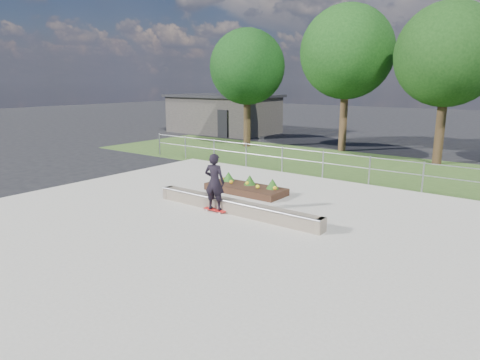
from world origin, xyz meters
name	(u,v)px	position (x,y,z in m)	size (l,w,h in m)	color
ground	(203,226)	(0.00, 0.00, 0.00)	(120.00, 120.00, 0.00)	black
grass_verge	(355,166)	(0.00, 11.00, 0.01)	(30.00, 8.00, 0.02)	#324D1F
concrete_slab	(203,225)	(0.00, 0.00, 0.03)	(15.00, 15.00, 0.06)	#A5A092
fence	(323,161)	(0.00, 7.50, 0.77)	(20.06, 0.06, 1.20)	gray
building	(224,113)	(-14.00, 18.00, 1.51)	(8.40, 5.40, 3.00)	#2F2D2A
tree_far_left	(247,67)	(-8.00, 13.00, 4.85)	(4.55, 4.55, 7.15)	black
tree_mid_left	(347,52)	(-2.50, 15.00, 5.61)	(5.25, 5.25, 8.25)	#352315
tree_mid_right	(448,55)	(3.00, 14.00, 5.23)	(4.90, 4.90, 7.70)	black
grind_ledge	(235,207)	(0.11, 1.36, 0.26)	(6.00, 0.44, 0.43)	brown
planter_bed	(246,187)	(-1.13, 3.63, 0.24)	(3.00, 1.20, 0.61)	black
skateboarder	(215,182)	(-0.47, 1.09, 1.02)	(0.80, 0.57, 1.85)	silver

